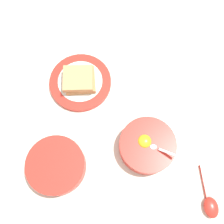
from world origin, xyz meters
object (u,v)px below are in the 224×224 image
object	(u,v)px
egg_bowl	(147,146)
toast_plate	(80,82)
congee_bowl	(56,166)
soup_spoon	(210,202)
toast_sandwich	(79,80)

from	to	relation	value
egg_bowl	toast_plate	distance (m)	0.30
toast_plate	congee_bowl	xyz separation A→B (m)	(0.03, 0.27, 0.02)
soup_spoon	toast_sandwich	bearing A→B (deg)	-39.52
soup_spoon	congee_bowl	bearing A→B (deg)	-8.33
egg_bowl	soup_spoon	xyz separation A→B (m)	(-0.18, 0.14, -0.02)
egg_bowl	congee_bowl	xyz separation A→B (m)	(0.26, 0.08, 0.00)
egg_bowl	toast_plate	bearing A→B (deg)	-41.34
toast_sandwich	soup_spoon	world-z (taller)	toast_sandwich
egg_bowl	toast_plate	world-z (taller)	egg_bowl
toast_plate	congee_bowl	world-z (taller)	congee_bowl
toast_sandwich	soup_spoon	xyz separation A→B (m)	(-0.41, 0.34, -0.03)
toast_sandwich	congee_bowl	world-z (taller)	toast_sandwich
congee_bowl	soup_spoon	bearing A→B (deg)	171.67
egg_bowl	soup_spoon	size ratio (longest dim) A/B	1.10
egg_bowl	toast_sandwich	size ratio (longest dim) A/B	1.52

